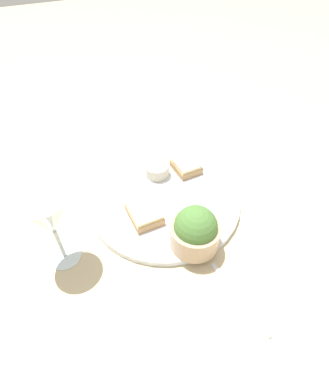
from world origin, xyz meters
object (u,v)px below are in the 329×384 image
cheese_toast_near (144,213)px  wine_glass (49,217)px  salad_bowl (197,230)px  cheese_toast_far (186,166)px  sauce_ramekin (157,169)px  fork (239,297)px

cheese_toast_near → wine_glass: bearing=-85.1°
salad_bowl → cheese_toast_far: salad_bowl is taller
sauce_ramekin → cheese_toast_far: (0.01, 0.08, -0.00)m
sauce_ramekin → cheese_toast_near: (0.12, -0.08, -0.00)m
cheese_toast_near → cheese_toast_far: size_ratio=1.14×
cheese_toast_near → wine_glass: (0.02, -0.18, 0.09)m
sauce_ramekin → wine_glass: 0.31m
salad_bowl → cheese_toast_near: (-0.11, -0.07, -0.03)m
cheese_toast_far → fork: (0.34, -0.07, -0.02)m
cheese_toast_far → wine_glass: wine_glass is taller
cheese_toast_near → salad_bowl: bearing=32.6°
salad_bowl → cheese_toast_near: salad_bowl is taller
cheese_toast_near → fork: (0.24, 0.09, -0.02)m
sauce_ramekin → wine_glass: (0.13, -0.27, 0.09)m
cheese_toast_near → sauce_ramekin: bearing=144.6°
salad_bowl → fork: (0.13, 0.02, -0.05)m
fork → cheese_toast_near: bearing=-160.5°
salad_bowl → fork: salad_bowl is taller
sauce_ramekin → cheese_toast_near: size_ratio=0.73×
sauce_ramekin → cheese_toast_near: sauce_ramekin is taller
cheese_toast_near → cheese_toast_far: bearing=122.8°
salad_bowl → cheese_toast_near: size_ratio=1.23×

